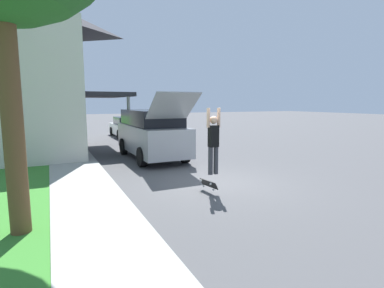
# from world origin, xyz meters

# --- Properties ---
(ground_plane) EXTENTS (120.00, 120.00, 0.00)m
(ground_plane) POSITION_xyz_m (0.00, 0.00, 0.00)
(ground_plane) COLOR #49494C
(sidewalk) EXTENTS (1.80, 80.00, 0.10)m
(sidewalk) POSITION_xyz_m (-3.60, 6.00, 0.05)
(sidewalk) COLOR #9E9E99
(sidewalk) RESTS_ON ground_plane
(suv_parked) EXTENTS (2.08, 5.84, 2.86)m
(suv_parked) POSITION_xyz_m (-0.30, 4.89, 1.15)
(suv_parked) COLOR gray
(suv_parked) RESTS_ON ground_plane
(car_down_street) EXTENTS (1.93, 4.37, 1.46)m
(car_down_street) POSITION_xyz_m (0.70, 13.77, 0.70)
(car_down_street) COLOR silver
(car_down_street) RESTS_ON ground_plane
(skateboarder) EXTENTS (0.41, 0.21, 1.82)m
(skateboarder) POSITION_xyz_m (-0.40, -0.89, 1.47)
(skateboarder) COLOR #38383D
(skateboarder) RESTS_ON ground_plane
(skateboard) EXTENTS (0.22, 0.79, 0.27)m
(skateboard) POSITION_xyz_m (-0.50, -0.82, 0.25)
(skateboard) COLOR black
(skateboard) RESTS_ON ground_plane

